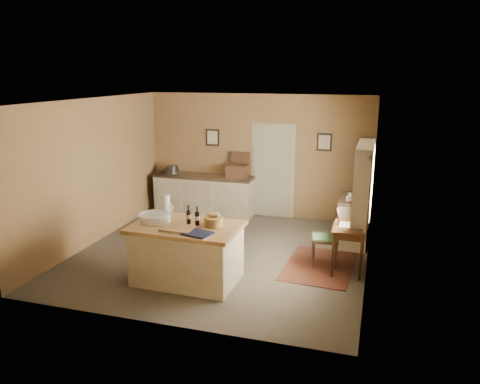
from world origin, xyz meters
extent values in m
plane|color=brown|center=(0.00, 0.00, 0.00)|extent=(5.00, 5.00, 0.00)
cube|color=#9A7247|center=(0.00, 2.50, 1.35)|extent=(5.00, 0.10, 2.70)
cube|color=#9A7247|center=(0.00, -2.50, 1.35)|extent=(5.00, 0.10, 2.70)
cube|color=#9A7247|center=(-2.50, 0.00, 1.35)|extent=(0.10, 5.00, 2.70)
cube|color=#9A7247|center=(2.50, 0.00, 1.35)|extent=(0.10, 5.00, 2.70)
plane|color=silver|center=(0.00, 0.00, 2.70)|extent=(5.00, 5.00, 0.00)
cube|color=#B1AE92|center=(0.35, 2.47, 1.05)|extent=(0.97, 0.06, 2.11)
cube|color=black|center=(-1.05, 2.48, 1.72)|extent=(0.32, 0.02, 0.38)
cube|color=beige|center=(-1.05, 2.47, 1.72)|extent=(0.24, 0.01, 0.30)
cube|color=black|center=(1.45, 2.48, 1.72)|extent=(0.32, 0.02, 0.38)
cube|color=beige|center=(1.45, 2.47, 1.72)|extent=(0.24, 0.01, 0.30)
cube|color=beige|center=(2.38, -0.20, 1.02)|extent=(0.25, 1.32, 0.06)
cube|color=beige|center=(2.38, -0.20, 2.08)|extent=(0.25, 1.32, 0.06)
cube|color=white|center=(2.50, -0.20, 1.55)|extent=(0.01, 1.20, 1.00)
cube|color=beige|center=(2.46, -1.02, 1.55)|extent=(0.04, 0.35, 1.00)
cube|color=beige|center=(2.46, 0.62, 1.55)|extent=(0.04, 0.35, 1.00)
cube|color=beige|center=(-0.15, -1.20, 0.42)|extent=(1.55, 0.99, 0.85)
cube|color=olive|center=(-0.15, -1.20, 0.88)|extent=(1.67, 1.11, 0.06)
cylinder|color=white|center=(-0.68, -1.17, 0.96)|extent=(0.48, 0.48, 0.11)
cube|color=olive|center=(-0.18, -1.42, 0.92)|extent=(0.49, 0.35, 0.03)
cube|color=black|center=(0.17, -1.53, 0.92)|extent=(0.44, 0.39, 0.02)
cylinder|color=olive|center=(0.27, -1.12, 0.98)|extent=(0.29, 0.29, 0.14)
cylinder|color=black|center=(-0.14, -1.12, 1.05)|extent=(0.07, 0.07, 0.29)
cylinder|color=black|center=(0.01, -1.15, 1.05)|extent=(0.07, 0.07, 0.29)
cube|color=beige|center=(-1.17, 2.20, 0.42)|extent=(2.23, 0.61, 0.85)
cube|color=#332319|center=(-1.17, 2.20, 0.88)|extent=(2.27, 0.64, 0.05)
cube|color=#45291A|center=(-0.39, 2.20, 1.04)|extent=(0.45, 0.33, 0.28)
cylinder|color=#59544F|center=(-1.95, 2.20, 0.99)|extent=(0.38, 0.38, 0.18)
cube|color=#572816|center=(1.75, -0.05, 0.00)|extent=(1.19, 1.66, 0.01)
cube|color=#321B0E|center=(2.20, -0.05, 0.75)|extent=(0.51, 0.83, 0.03)
cube|color=#321B0E|center=(2.20, -0.05, 0.68)|extent=(0.45, 0.77, 0.10)
cube|color=silver|center=(2.15, -0.05, 0.77)|extent=(0.22, 0.30, 0.01)
cylinder|color=black|center=(2.30, 0.18, 0.79)|extent=(0.05, 0.05, 0.05)
cylinder|color=#321B0E|center=(1.99, -0.42, 0.36)|extent=(0.04, 0.04, 0.72)
cylinder|color=#321B0E|center=(2.41, -0.42, 0.36)|extent=(0.04, 0.04, 0.72)
cylinder|color=#321B0E|center=(1.99, 0.33, 0.36)|extent=(0.04, 0.04, 0.72)
cylinder|color=#321B0E|center=(2.41, 0.33, 0.36)|extent=(0.04, 0.04, 0.72)
cube|color=beige|center=(2.20, 1.20, 0.42)|extent=(0.51, 0.93, 0.85)
cube|color=#332319|center=(2.20, 1.20, 0.88)|extent=(0.54, 0.97, 0.05)
cylinder|color=silver|center=(2.17, 1.06, 0.95)|extent=(0.22, 0.22, 0.09)
cube|color=#302013|center=(2.31, 1.61, 0.91)|extent=(0.31, 0.04, 1.82)
cube|color=#302013|center=(2.31, 2.39, 0.91)|extent=(0.31, 0.04, 1.82)
cube|color=#302013|center=(2.45, 2.00, 0.91)|extent=(0.02, 0.82, 1.82)
cube|color=#302013|center=(2.31, 2.00, 0.05)|extent=(0.31, 0.78, 0.03)
cube|color=#302013|center=(2.31, 2.00, 0.50)|extent=(0.31, 0.78, 0.03)
cube|color=#302013|center=(2.31, 2.00, 0.96)|extent=(0.31, 0.78, 0.03)
cube|color=#302013|center=(2.31, 2.00, 1.32)|extent=(0.31, 0.78, 0.03)
cube|color=#302013|center=(2.31, 2.00, 1.69)|extent=(0.31, 0.78, 0.03)
cylinder|color=white|center=(2.31, 2.00, 1.02)|extent=(0.12, 0.12, 0.11)
camera|label=1|loc=(2.56, -7.39, 3.16)|focal=35.00mm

